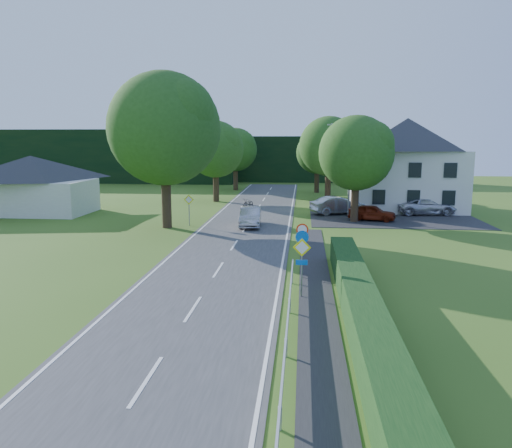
# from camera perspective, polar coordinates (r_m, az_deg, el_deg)

# --- Properties ---
(ground) EXTENTS (160.00, 160.00, 0.00)m
(ground) POSITION_cam_1_polar(r_m,az_deg,el_deg) (15.05, -12.39, -17.20)
(ground) COLOR #355819
(ground) RESTS_ON ground
(road) EXTENTS (7.00, 80.00, 0.04)m
(road) POSITION_cam_1_polar(r_m,az_deg,el_deg) (33.69, -2.04, -1.75)
(road) COLOR #39393C
(road) RESTS_ON ground
(footpath) EXTENTS (1.50, 44.00, 0.04)m
(footpath) POSITION_cam_1_polar(r_m,az_deg,el_deg) (16.22, 7.45, -14.89)
(footpath) COLOR #232326
(footpath) RESTS_ON ground
(parking_pad) EXTENTS (14.00, 16.00, 0.04)m
(parking_pad) POSITION_cam_1_polar(r_m,az_deg,el_deg) (46.86, 14.80, 1.21)
(parking_pad) COLOR #232326
(parking_pad) RESTS_ON ground
(line_edge_left) EXTENTS (0.12, 80.00, 0.01)m
(line_edge_left) POSITION_cam_1_polar(r_m,az_deg,el_deg) (34.26, -7.44, -1.59)
(line_edge_left) COLOR white
(line_edge_left) RESTS_ON road
(line_edge_right) EXTENTS (0.12, 80.00, 0.01)m
(line_edge_right) POSITION_cam_1_polar(r_m,az_deg,el_deg) (33.43, 3.49, -1.81)
(line_edge_right) COLOR white
(line_edge_right) RESTS_ON road
(line_centre) EXTENTS (0.12, 80.00, 0.01)m
(line_centre) POSITION_cam_1_polar(r_m,az_deg,el_deg) (33.69, -2.04, -1.71)
(line_centre) COLOR white
(line_centre) RESTS_ON road
(guardrail) EXTENTS (0.12, 26.00, 0.69)m
(guardrail) POSITION_cam_1_polar(r_m,az_deg,el_deg) (13.39, 2.96, -18.92)
(guardrail) COLOR silver
(guardrail) RESTS_ON ground
(hedge_right) EXTENTS (1.20, 30.00, 1.30)m
(hedge_right) POSITION_cam_1_polar(r_m,az_deg,el_deg) (14.30, 14.26, -15.88)
(hedge_right) COLOR black
(hedge_right) RESTS_ON ground
(tree_main) EXTENTS (9.40, 9.40, 11.64)m
(tree_main) POSITION_cam_1_polar(r_m,az_deg,el_deg) (38.16, -10.37, 8.23)
(tree_main) COLOR #244D17
(tree_main) RESTS_ON ground
(tree_left_far) EXTENTS (7.00, 7.00, 8.58)m
(tree_left_far) POSITION_cam_1_polar(r_m,az_deg,el_deg) (53.60, -4.63, 7.14)
(tree_left_far) COLOR #244D17
(tree_left_far) RESTS_ON ground
(tree_right_far) EXTENTS (7.40, 7.40, 9.09)m
(tree_right_far) POSITION_cam_1_polar(r_m,az_deg,el_deg) (54.84, 8.29, 7.40)
(tree_right_far) COLOR #244D17
(tree_right_far) RESTS_ON ground
(tree_left_back) EXTENTS (6.60, 6.60, 8.07)m
(tree_left_back) POSITION_cam_1_polar(r_m,az_deg,el_deg) (65.38, -2.36, 7.42)
(tree_left_back) COLOR #244D17
(tree_left_back) RESTS_ON ground
(tree_right_back) EXTENTS (6.20, 6.20, 7.56)m
(tree_right_back) POSITION_cam_1_polar(r_m,az_deg,el_deg) (62.82, 7.00, 7.03)
(tree_right_back) COLOR #244D17
(tree_right_back) RESTS_ON ground
(tree_right_mid) EXTENTS (7.00, 7.00, 8.58)m
(tree_right_mid) POSITION_cam_1_polar(r_m,az_deg,el_deg) (41.02, 11.33, 6.16)
(tree_right_mid) COLOR #244D17
(tree_right_mid) RESTS_ON ground
(treeline_left) EXTENTS (44.00, 6.00, 8.00)m
(treeline_left) POSITION_cam_1_polar(r_m,az_deg,el_deg) (81.46, -18.12, 7.40)
(treeline_left) COLOR black
(treeline_left) RESTS_ON ground
(treeline_right) EXTENTS (30.00, 5.00, 7.00)m
(treeline_right) POSITION_cam_1_polar(r_m,az_deg,el_deg) (78.88, 8.15, 7.35)
(treeline_right) COLOR black
(treeline_right) RESTS_ON ground
(bungalow_left) EXTENTS (11.00, 6.50, 5.20)m
(bungalow_left) POSITION_cam_1_polar(r_m,az_deg,el_deg) (49.32, -24.21, 4.24)
(bungalow_left) COLOR beige
(bungalow_left) RESTS_ON ground
(house_white) EXTENTS (10.60, 8.40, 8.60)m
(house_white) POSITION_cam_1_polar(r_m,az_deg,el_deg) (49.74, 16.76, 6.69)
(house_white) COLOR silver
(house_white) RESTS_ON ground
(streetlight) EXTENTS (2.03, 0.18, 8.00)m
(streetlight) POSITION_cam_1_polar(r_m,az_deg,el_deg) (42.95, 10.49, 6.58)
(streetlight) COLOR slate
(streetlight) RESTS_ON ground
(sign_priority_right) EXTENTS (0.78, 0.09, 2.59)m
(sign_priority_right) POSITION_cam_1_polar(r_m,az_deg,el_deg) (21.30, 5.26, -3.74)
(sign_priority_right) COLOR slate
(sign_priority_right) RESTS_ON ground
(sign_roundabout) EXTENTS (0.64, 0.08, 2.37)m
(sign_roundabout) POSITION_cam_1_polar(r_m,az_deg,el_deg) (24.25, 5.28, -2.37)
(sign_roundabout) COLOR slate
(sign_roundabout) RESTS_ON ground
(sign_speed_limit) EXTENTS (0.64, 0.11, 2.37)m
(sign_speed_limit) POSITION_cam_1_polar(r_m,az_deg,el_deg) (26.19, 5.30, -1.24)
(sign_speed_limit) COLOR slate
(sign_speed_limit) RESTS_ON ground
(sign_priority_left) EXTENTS (0.78, 0.09, 2.44)m
(sign_priority_left) POSITION_cam_1_polar(r_m,az_deg,el_deg) (39.05, -7.68, 2.30)
(sign_priority_left) COLOR slate
(sign_priority_left) RESTS_ON ground
(moving_car) EXTENTS (1.78, 4.51, 1.46)m
(moving_car) POSITION_cam_1_polar(r_m,az_deg,el_deg) (38.41, -0.64, 0.83)
(moving_car) COLOR #B0AFB4
(moving_car) RESTS_ON road
(motorcycle) EXTENTS (1.33, 1.94, 0.97)m
(motorcycle) POSITION_cam_1_polar(r_m,az_deg,el_deg) (48.18, -0.91, 2.37)
(motorcycle) COLOR black
(motorcycle) RESTS_ON road
(parked_car_red) EXTENTS (4.09, 2.42, 1.31)m
(parked_car_red) POSITION_cam_1_polar(r_m,az_deg,el_deg) (42.20, 13.11, 1.28)
(parked_car_red) COLOR maroon
(parked_car_red) RESTS_ON parking_pad
(parked_car_silver_a) EXTENTS (5.08, 3.32, 1.58)m
(parked_car_silver_a) POSITION_cam_1_polar(r_m,az_deg,el_deg) (45.14, 9.33, 2.13)
(parked_car_silver_a) COLOR #A3A4A7
(parked_car_silver_a) RESTS_ON parking_pad
(parked_car_silver_b) EXTENTS (5.42, 2.91, 1.45)m
(parked_car_silver_b) POSITION_cam_1_polar(r_m,az_deg,el_deg) (46.84, 18.84, 1.93)
(parked_car_silver_b) COLOR silver
(parked_car_silver_b) RESTS_ON parking_pad
(parasol) EXTENTS (2.28, 2.31, 1.78)m
(parasol) POSITION_cam_1_polar(r_m,az_deg,el_deg) (47.16, 14.13, 2.41)
(parasol) COLOR red
(parasol) RESTS_ON parking_pad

